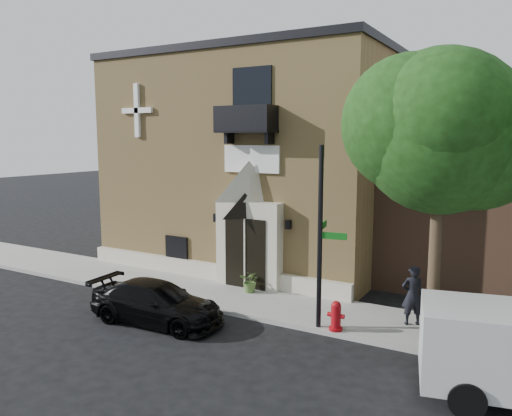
{
  "coord_description": "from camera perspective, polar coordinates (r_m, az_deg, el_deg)",
  "views": [
    {
      "loc": [
        8.25,
        -12.92,
        5.65
      ],
      "look_at": [
        -0.28,
        2.0,
        3.25
      ],
      "focal_mm": 35.0,
      "sensor_mm": 36.0,
      "label": 1
    }
  ],
  "objects": [
    {
      "name": "street_tree_left",
      "position": [
        13.45,
        20.44,
        8.38
      ],
      "size": [
        4.97,
        4.38,
        7.77
      ],
      "color": "#38281C",
      "rests_on": "sidewalk"
    },
    {
      "name": "fire_hydrant",
      "position": [
        14.88,
        9.12,
        -12.07
      ],
      "size": [
        0.5,
        0.4,
        0.87
      ],
      "color": "maroon",
      "rests_on": "sidewalk"
    },
    {
      "name": "black_sedan",
      "position": [
        15.92,
        -11.3,
        -10.57
      ],
      "size": [
        4.47,
        2.05,
        1.27
      ],
      "primitive_type": "imported",
      "rotation": [
        0.0,
        0.0,
        1.64
      ],
      "color": "black",
      "rests_on": "ground"
    },
    {
      "name": "ground",
      "position": [
        16.34,
        -2.71,
        -12.28
      ],
      "size": [
        120.0,
        120.0,
        0.0
      ],
      "primitive_type": "plane",
      "color": "black",
      "rests_on": "ground"
    },
    {
      "name": "sidewalk",
      "position": [
        17.08,
        2.94,
        -11.1
      ],
      "size": [
        42.0,
        3.0,
        0.15
      ],
      "primitive_type": "cube",
      "color": "gray",
      "rests_on": "ground"
    },
    {
      "name": "church",
      "position": [
        23.73,
        1.46,
        5.51
      ],
      "size": [
        12.2,
        11.01,
        9.3
      ],
      "color": "tan",
      "rests_on": "ground"
    },
    {
      "name": "street_sign",
      "position": [
        14.47,
        7.41,
        -3.34
      ],
      "size": [
        0.91,
        0.84,
        5.32
      ],
      "rotation": [
        0.0,
        0.0,
        0.16
      ],
      "color": "black",
      "rests_on": "sidewalk"
    },
    {
      "name": "planter",
      "position": [
        18.13,
        -0.61,
        -8.37
      ],
      "size": [
        0.82,
        0.74,
        0.81
      ],
      "primitive_type": "imported",
      "rotation": [
        0.0,
        0.0,
        0.16
      ],
      "color": "#4F6E31",
      "rests_on": "sidewalk"
    },
    {
      "name": "pedestrian_near",
      "position": [
        15.68,
        17.46,
        -9.48
      ],
      "size": [
        0.78,
        0.7,
        1.8
      ],
      "primitive_type": "imported",
      "rotation": [
        0.0,
        0.0,
        3.67
      ],
      "color": "black",
      "rests_on": "sidewalk"
    }
  ]
}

